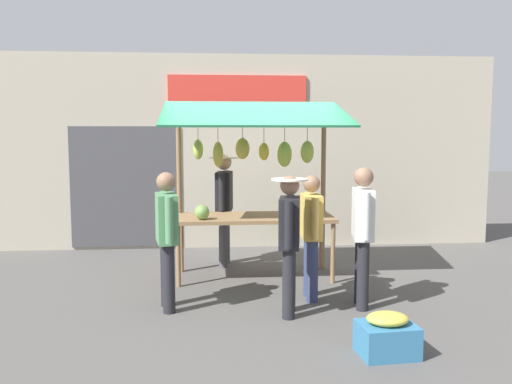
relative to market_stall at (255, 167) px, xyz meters
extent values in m
plane|color=#514F4C|center=(0.01, 0.05, -1.56)|extent=(40.00, 40.00, 0.00)
cube|color=#B2A893|center=(0.01, -2.15, 0.14)|extent=(9.00, 0.25, 3.40)
cube|color=red|center=(0.13, -2.01, 1.19)|extent=(2.40, 0.06, 0.56)
cube|color=#47474C|center=(2.08, -2.02, -0.46)|extent=(1.90, 0.04, 2.10)
cube|color=olive|center=(0.01, 0.05, -0.70)|extent=(2.20, 0.90, 0.05)
cylinder|color=olive|center=(1.05, 0.44, -1.14)|extent=(0.06, 0.06, 0.83)
cylinder|color=olive|center=(-1.03, 0.44, -1.14)|extent=(0.06, 0.06, 0.83)
cylinder|color=olive|center=(1.05, -0.34, -1.14)|extent=(0.06, 0.06, 0.83)
cylinder|color=olive|center=(-1.03, -0.34, -1.14)|extent=(0.06, 0.06, 0.83)
cylinder|color=olive|center=(1.07, -0.35, -0.38)|extent=(0.07, 0.07, 2.35)
cylinder|color=olive|center=(-1.05, -0.35, -0.38)|extent=(0.07, 0.07, 2.35)
cylinder|color=olive|center=(0.01, -0.35, 0.59)|extent=(2.12, 0.06, 0.06)
cube|color=#23724C|center=(0.01, 0.20, 0.74)|extent=(2.50, 1.46, 0.39)
cylinder|color=brown|center=(-0.81, -0.36, 0.48)|extent=(0.01, 0.01, 0.23)
ellipsoid|color=#B2CC4C|center=(-0.81, -0.36, 0.20)|extent=(0.23, 0.20, 0.33)
cylinder|color=brown|center=(-0.47, -0.32, 0.47)|extent=(0.01, 0.01, 0.24)
ellipsoid|color=#B2CC4C|center=(-0.47, -0.32, 0.17)|extent=(0.24, 0.20, 0.37)
cylinder|color=brown|center=(-0.17, -0.35, 0.47)|extent=(0.01, 0.01, 0.25)
ellipsoid|color=yellow|center=(-0.17, -0.35, 0.21)|extent=(0.21, 0.22, 0.26)
cylinder|color=brown|center=(0.15, -0.37, 0.50)|extent=(0.01, 0.01, 0.18)
ellipsoid|color=gold|center=(0.15, -0.37, 0.25)|extent=(0.27, 0.25, 0.31)
cylinder|color=brown|center=(0.50, -0.34, 0.47)|extent=(0.01, 0.01, 0.24)
ellipsoid|color=gold|center=(0.50, -0.34, 0.17)|extent=(0.21, 0.20, 0.37)
cylinder|color=brown|center=(0.79, -0.33, 0.49)|extent=(0.01, 0.01, 0.20)
ellipsoid|color=#B2CC4C|center=(0.79, -0.33, 0.24)|extent=(0.16, 0.19, 0.29)
sphere|color=#729E4C|center=(0.73, 0.32, -0.58)|extent=(0.20, 0.20, 0.20)
ellipsoid|color=orange|center=(-0.75, 0.02, -0.61)|extent=(0.26, 0.21, 0.14)
cylinder|color=#4C4C51|center=(0.39, -0.84, -1.13)|extent=(0.14, 0.14, 0.85)
cylinder|color=#4C4C51|center=(0.43, -0.56, -1.13)|extent=(0.14, 0.14, 0.85)
cube|color=black|center=(0.41, -0.70, -0.41)|extent=(0.29, 0.54, 0.60)
cylinder|color=black|center=(0.37, -1.01, -0.39)|extent=(0.09, 0.09, 0.55)
cylinder|color=black|center=(0.45, -0.39, -0.39)|extent=(0.09, 0.09, 0.55)
sphere|color=tan|center=(0.41, -0.70, 0.04)|extent=(0.23, 0.23, 0.23)
cylinder|color=beige|center=(0.41, -0.70, 0.11)|extent=(0.44, 0.44, 0.02)
cylinder|color=#232328|center=(-0.23, 1.80, -1.17)|extent=(0.14, 0.14, 0.78)
cylinder|color=#232328|center=(-0.27, 1.55, -1.17)|extent=(0.14, 0.14, 0.78)
cube|color=black|center=(-0.25, 1.67, -0.51)|extent=(0.30, 0.50, 0.55)
cylinder|color=black|center=(-0.20, 1.96, -0.48)|extent=(0.09, 0.09, 0.51)
cylinder|color=black|center=(-0.30, 1.38, -0.48)|extent=(0.09, 0.09, 0.51)
sphere|color=#8C664C|center=(-0.25, 1.67, -0.09)|extent=(0.21, 0.21, 0.21)
cylinder|color=beige|center=(-0.25, 1.67, -0.03)|extent=(0.41, 0.41, 0.02)
cylinder|color=#232328|center=(-1.12, 1.59, -1.15)|extent=(0.14, 0.14, 0.81)
cylinder|color=#232328|center=(-1.17, 1.32, -1.15)|extent=(0.14, 0.14, 0.81)
cube|color=silver|center=(-1.14, 1.45, -0.46)|extent=(0.30, 0.52, 0.58)
cylinder|color=silver|center=(-1.09, 1.76, -0.43)|extent=(0.09, 0.09, 0.53)
cylinder|color=silver|center=(-1.20, 1.15, -0.43)|extent=(0.09, 0.09, 0.53)
sphere|color=#8C664C|center=(-1.14, 1.45, -0.03)|extent=(0.22, 0.22, 0.22)
cylinder|color=#232328|center=(1.10, 1.49, -1.16)|extent=(0.14, 0.14, 0.79)
cylinder|color=#232328|center=(1.14, 1.23, -1.16)|extent=(0.14, 0.14, 0.79)
cube|color=#518C5B|center=(1.12, 1.36, -0.49)|extent=(0.30, 0.51, 0.56)
cylinder|color=#518C5B|center=(1.07, 1.66, -0.47)|extent=(0.09, 0.09, 0.52)
cylinder|color=#518C5B|center=(1.17, 1.07, -0.47)|extent=(0.09, 0.09, 0.52)
sphere|color=#8C664C|center=(1.12, 1.36, -0.07)|extent=(0.22, 0.22, 0.22)
cylinder|color=navy|center=(-0.60, 1.23, -1.18)|extent=(0.14, 0.14, 0.76)
cylinder|color=navy|center=(-0.61, 0.98, -1.18)|extent=(0.14, 0.14, 0.76)
cube|color=gold|center=(-0.60, 1.11, -0.53)|extent=(0.24, 0.47, 0.54)
cylinder|color=gold|center=(-0.59, 1.39, -0.51)|extent=(0.09, 0.09, 0.49)
cylinder|color=gold|center=(-0.61, 0.82, -0.51)|extent=(0.09, 0.09, 0.49)
sphere|color=#8C664C|center=(-0.60, 1.11, -0.13)|extent=(0.21, 0.21, 0.21)
cube|color=teal|center=(-0.99, 2.86, -1.41)|extent=(0.55, 0.45, 0.30)
ellipsoid|color=gold|center=(-0.99, 2.86, -1.21)|extent=(0.39, 0.31, 0.12)
camera|label=1|loc=(0.62, 7.57, 0.49)|focal=38.22mm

